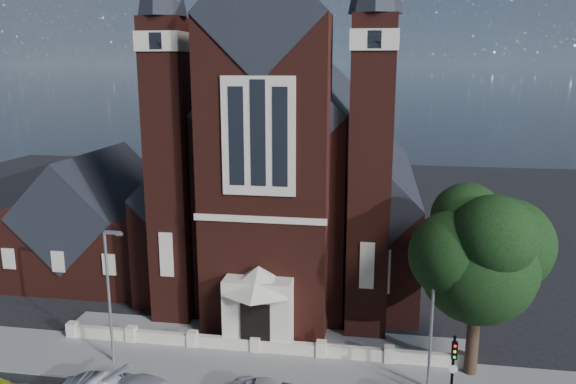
# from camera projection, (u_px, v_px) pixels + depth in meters

# --- Properties ---
(ground) EXTENTS (120.00, 120.00, 0.00)m
(ground) POSITION_uv_depth(u_px,v_px,m) (280.00, 297.00, 42.35)
(ground) COLOR black
(ground) RESTS_ON ground
(pavement_strip) EXTENTS (60.00, 5.00, 0.12)m
(pavement_strip) POSITION_uv_depth(u_px,v_px,m) (248.00, 369.00, 32.23)
(pavement_strip) COLOR gray
(pavement_strip) RESTS_ON ground
(forecourt_paving) EXTENTS (26.00, 3.00, 0.14)m
(forecourt_paving) POSITION_uv_depth(u_px,v_px,m) (262.00, 337.00, 36.09)
(forecourt_paving) COLOR gray
(forecourt_paving) RESTS_ON ground
(forecourt_wall) EXTENTS (24.00, 0.40, 0.90)m
(forecourt_wall) POSITION_uv_depth(u_px,v_px,m) (256.00, 352.00, 34.16)
(forecourt_wall) COLOR beige
(forecourt_wall) RESTS_ON ground
(church) EXTENTS (20.01, 34.90, 29.20)m
(church) POSITION_uv_depth(u_px,v_px,m) (295.00, 171.00, 48.19)
(church) COLOR #441912
(church) RESTS_ON ground
(parish_hall) EXTENTS (12.00, 12.20, 10.24)m
(parish_hall) POSITION_uv_depth(u_px,v_px,m) (97.00, 225.00, 46.82)
(parish_hall) COLOR #441912
(parish_hall) RESTS_ON ground
(street_tree) EXTENTS (6.40, 6.60, 10.70)m
(street_tree) POSITION_uv_depth(u_px,v_px,m) (482.00, 259.00, 29.92)
(street_tree) COLOR black
(street_tree) RESTS_ON ground
(street_lamp_left) EXTENTS (1.16, 0.22, 8.09)m
(street_lamp_left) POSITION_uv_depth(u_px,v_px,m) (110.00, 289.00, 31.96)
(street_lamp_left) COLOR gray
(street_lamp_left) RESTS_ON ground
(street_lamp_right) EXTENTS (1.16, 0.22, 8.09)m
(street_lamp_right) POSITION_uv_depth(u_px,v_px,m) (434.00, 311.00, 29.18)
(street_lamp_right) COLOR gray
(street_lamp_right) RESTS_ON ground
(traffic_signal) EXTENTS (0.28, 0.42, 4.00)m
(traffic_signal) POSITION_uv_depth(u_px,v_px,m) (453.00, 363.00, 27.97)
(traffic_signal) COLOR black
(traffic_signal) RESTS_ON ground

